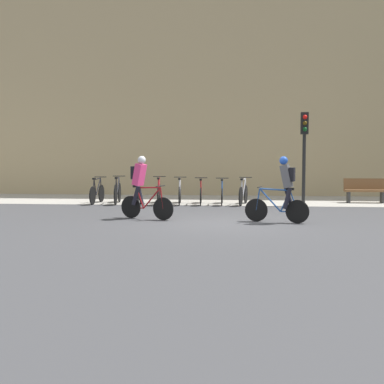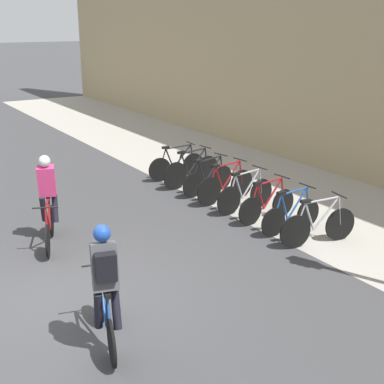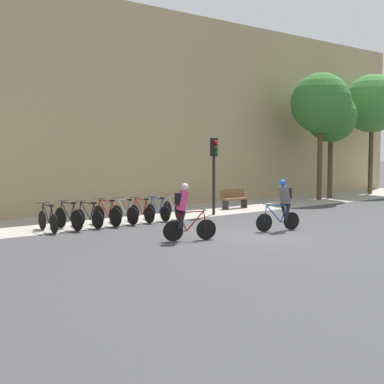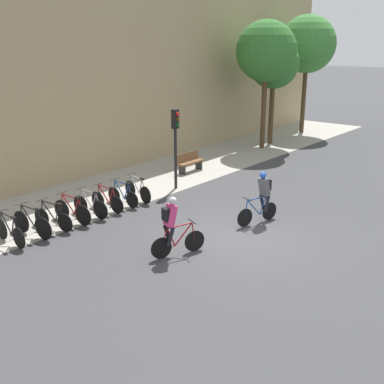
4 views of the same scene
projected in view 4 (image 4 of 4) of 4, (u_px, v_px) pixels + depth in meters
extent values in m
plane|color=#3D3D3F|center=(238.00, 237.00, 14.93)|extent=(200.00, 200.00, 0.00)
cube|color=#A39E93|center=(97.00, 194.00, 19.03)|extent=(44.00, 4.50, 0.01)
cube|color=tan|center=(48.00, 69.00, 19.15)|extent=(44.00, 0.60, 9.45)
cylinder|color=black|center=(195.00, 241.00, 13.84)|extent=(0.60, 0.27, 0.63)
cylinder|color=black|center=(161.00, 248.00, 13.36)|extent=(0.60, 0.27, 0.63)
cylinder|color=maroon|center=(183.00, 234.00, 13.59)|extent=(0.55, 0.25, 0.62)
cylinder|color=maroon|center=(171.00, 237.00, 13.42)|extent=(0.26, 0.14, 0.58)
cylinder|color=maroon|center=(180.00, 226.00, 13.45)|extent=(0.74, 0.33, 0.07)
cylinder|color=maroon|center=(168.00, 247.00, 13.46)|extent=(0.40, 0.19, 0.05)
cylinder|color=maroon|center=(164.00, 238.00, 13.32)|extent=(0.22, 0.11, 0.56)
cylinder|color=maroon|center=(193.00, 232.00, 13.73)|extent=(0.12, 0.08, 0.59)
cylinder|color=black|center=(192.00, 221.00, 13.61)|extent=(0.20, 0.44, 0.03)
cube|color=black|center=(167.00, 227.00, 13.27)|extent=(0.22, 0.15, 0.06)
cube|color=#DB3875|center=(170.00, 215.00, 13.21)|extent=(0.42, 0.42, 0.63)
sphere|color=silver|center=(173.00, 201.00, 13.13)|extent=(0.29, 0.29, 0.22)
cylinder|color=black|center=(171.00, 236.00, 13.27)|extent=(0.30, 0.21, 0.56)
cylinder|color=black|center=(167.00, 234.00, 13.46)|extent=(0.26, 0.19, 0.56)
cube|color=black|center=(166.00, 215.00, 13.13)|extent=(0.23, 0.29, 0.36)
cylinder|color=black|center=(245.00, 218.00, 15.66)|extent=(0.60, 0.20, 0.62)
cylinder|color=black|center=(269.00, 211.00, 16.26)|extent=(0.60, 0.20, 0.62)
cylinder|color=#1E478C|center=(254.00, 207.00, 15.78)|extent=(0.59, 0.20, 0.62)
cylinder|color=#1E478C|center=(263.00, 205.00, 16.01)|extent=(0.28, 0.11, 0.58)
cylinder|color=#1E478C|center=(257.00, 199.00, 15.76)|extent=(0.79, 0.25, 0.07)
cylinder|color=#1E478C|center=(265.00, 213.00, 16.14)|extent=(0.43, 0.15, 0.05)
cylinder|color=#1E478C|center=(268.00, 204.00, 16.13)|extent=(0.23, 0.09, 0.56)
cylinder|color=#1E478C|center=(246.00, 209.00, 15.60)|extent=(0.13, 0.07, 0.59)
cylinder|color=black|center=(248.00, 199.00, 15.52)|extent=(0.15, 0.45, 0.03)
cube|color=black|center=(266.00, 196.00, 15.98)|extent=(0.21, 0.13, 0.06)
cube|color=#4C4C51|center=(264.00, 187.00, 15.82)|extent=(0.39, 0.39, 0.63)
sphere|color=#1E47AD|center=(263.00, 175.00, 15.65)|extent=(0.27, 0.27, 0.22)
cylinder|color=black|center=(262.00, 202.00, 16.11)|extent=(0.29, 0.18, 0.56)
cylinder|color=black|center=(267.00, 204.00, 15.94)|extent=(0.26, 0.17, 0.56)
cube|color=black|center=(267.00, 184.00, 15.88)|extent=(0.20, 0.29, 0.36)
cylinder|color=black|center=(2.00, 229.00, 14.67)|extent=(0.06, 0.65, 0.65)
cylinder|color=black|center=(19.00, 238.00, 14.01)|extent=(0.06, 0.65, 0.65)
cylinder|color=black|center=(6.00, 223.00, 14.36)|extent=(0.06, 0.57, 0.62)
cylinder|color=black|center=(13.00, 227.00, 14.12)|extent=(0.05, 0.27, 0.58)
cylinder|color=black|center=(7.00, 215.00, 14.20)|extent=(0.07, 0.77, 0.07)
cylinder|color=black|center=(15.00, 236.00, 14.15)|extent=(0.05, 0.42, 0.05)
cylinder|color=black|center=(16.00, 229.00, 13.99)|extent=(0.04, 0.22, 0.56)
cylinder|color=black|center=(1.00, 221.00, 14.56)|extent=(0.04, 0.12, 0.59)
cylinder|color=black|center=(0.00, 211.00, 14.43)|extent=(0.46, 0.05, 0.03)
cube|color=black|center=(13.00, 218.00, 13.95)|extent=(0.09, 0.20, 0.06)
cylinder|color=black|center=(21.00, 222.00, 15.17)|extent=(0.10, 0.72, 0.72)
cylinder|color=black|center=(44.00, 229.00, 14.61)|extent=(0.10, 0.72, 0.72)
cylinder|color=black|center=(28.00, 216.00, 14.89)|extent=(0.10, 0.58, 0.63)
cylinder|color=black|center=(36.00, 219.00, 14.69)|extent=(0.07, 0.27, 0.58)
cylinder|color=black|center=(29.00, 208.00, 14.75)|extent=(0.12, 0.79, 0.07)
cylinder|color=black|center=(39.00, 228.00, 14.72)|extent=(0.07, 0.43, 0.05)
cylinder|color=black|center=(41.00, 220.00, 14.57)|extent=(0.05, 0.22, 0.56)
cylinder|color=black|center=(21.00, 213.00, 15.06)|extent=(0.05, 0.12, 0.59)
cylinder|color=black|center=(21.00, 204.00, 14.94)|extent=(0.46, 0.07, 0.03)
cube|color=black|center=(38.00, 209.00, 14.53)|extent=(0.10, 0.21, 0.06)
cylinder|color=black|center=(42.00, 217.00, 15.71)|extent=(0.14, 0.62, 0.62)
cylinder|color=black|center=(65.00, 223.00, 15.22)|extent=(0.14, 0.62, 0.62)
cylinder|color=black|center=(49.00, 211.00, 15.45)|extent=(0.13, 0.56, 0.62)
cylinder|color=black|center=(57.00, 213.00, 15.28)|extent=(0.08, 0.27, 0.58)
cylinder|color=black|center=(50.00, 203.00, 15.32)|extent=(0.17, 0.76, 0.07)
cylinder|color=black|center=(60.00, 222.00, 15.32)|extent=(0.10, 0.41, 0.05)
cylinder|color=black|center=(62.00, 214.00, 15.18)|extent=(0.07, 0.22, 0.56)
cylinder|color=black|center=(42.00, 209.00, 15.60)|extent=(0.05, 0.12, 0.59)
cylinder|color=black|center=(42.00, 200.00, 15.48)|extent=(0.46, 0.10, 0.03)
cube|color=black|center=(59.00, 204.00, 15.13)|extent=(0.11, 0.21, 0.06)
cylinder|color=black|center=(62.00, 210.00, 16.28)|extent=(0.10, 0.70, 0.70)
cylinder|color=black|center=(83.00, 216.00, 15.73)|extent=(0.10, 0.70, 0.70)
cylinder|color=maroon|center=(68.00, 204.00, 16.01)|extent=(0.09, 0.57, 0.62)
cylinder|color=maroon|center=(76.00, 206.00, 15.81)|extent=(0.07, 0.27, 0.58)
cylinder|color=maroon|center=(70.00, 196.00, 15.86)|extent=(0.11, 0.76, 0.07)
cylinder|color=maroon|center=(79.00, 215.00, 15.84)|extent=(0.07, 0.41, 0.05)
cylinder|color=maroon|center=(81.00, 207.00, 15.70)|extent=(0.05, 0.22, 0.56)
cylinder|color=maroon|center=(62.00, 202.00, 16.17)|extent=(0.05, 0.12, 0.59)
cylinder|color=black|center=(62.00, 193.00, 16.05)|extent=(0.46, 0.07, 0.03)
cube|color=black|center=(78.00, 198.00, 15.65)|extent=(0.10, 0.21, 0.06)
cylinder|color=black|center=(81.00, 205.00, 16.84)|extent=(0.09, 0.66, 0.66)
cylinder|color=black|center=(100.00, 210.00, 16.30)|extent=(0.09, 0.66, 0.66)
cylinder|color=#99999E|center=(87.00, 199.00, 16.57)|extent=(0.08, 0.54, 0.62)
cylinder|color=#99999E|center=(94.00, 201.00, 16.37)|extent=(0.06, 0.25, 0.58)
cylinder|color=#99999E|center=(88.00, 191.00, 16.42)|extent=(0.10, 0.73, 0.07)
cylinder|color=#99999E|center=(96.00, 209.00, 16.41)|extent=(0.06, 0.39, 0.05)
cylinder|color=#99999E|center=(98.00, 202.00, 16.26)|extent=(0.05, 0.21, 0.56)
cylinder|color=#99999E|center=(81.00, 197.00, 16.73)|extent=(0.04, 0.12, 0.58)
cylinder|color=black|center=(81.00, 188.00, 16.61)|extent=(0.46, 0.06, 0.03)
cube|color=black|center=(96.00, 193.00, 16.22)|extent=(0.10, 0.21, 0.06)
cylinder|color=black|center=(98.00, 200.00, 17.40)|extent=(0.07, 0.62, 0.62)
cylinder|color=black|center=(117.00, 205.00, 16.86)|extent=(0.07, 0.62, 0.62)
cylinder|color=maroon|center=(104.00, 194.00, 17.13)|extent=(0.07, 0.53, 0.62)
cylinder|color=maroon|center=(111.00, 196.00, 16.94)|extent=(0.05, 0.25, 0.58)
cylinder|color=maroon|center=(105.00, 187.00, 16.99)|extent=(0.08, 0.71, 0.07)
cylinder|color=maroon|center=(113.00, 204.00, 16.97)|extent=(0.05, 0.39, 0.05)
cylinder|color=maroon|center=(115.00, 197.00, 16.83)|extent=(0.04, 0.20, 0.56)
cylinder|color=maroon|center=(98.00, 192.00, 17.29)|extent=(0.04, 0.11, 0.58)
cylinder|color=black|center=(98.00, 184.00, 17.17)|extent=(0.46, 0.05, 0.03)
cube|color=black|center=(113.00, 188.00, 16.78)|extent=(0.09, 0.20, 0.06)
cylinder|color=black|center=(114.00, 195.00, 17.97)|extent=(0.05, 0.60, 0.60)
cylinder|color=black|center=(132.00, 200.00, 17.41)|extent=(0.05, 0.60, 0.60)
cylinder|color=#1E478C|center=(120.00, 189.00, 17.70)|extent=(0.05, 0.53, 0.62)
cylinder|color=#1E478C|center=(127.00, 192.00, 17.49)|extent=(0.04, 0.25, 0.58)
cylinder|color=#1E478C|center=(121.00, 183.00, 17.55)|extent=(0.05, 0.71, 0.07)
cylinder|color=#1E478C|center=(128.00, 199.00, 17.52)|extent=(0.04, 0.38, 0.05)
cylinder|color=#1E478C|center=(130.00, 192.00, 17.37)|extent=(0.04, 0.20, 0.56)
cylinder|color=#1E478C|center=(114.00, 188.00, 17.86)|extent=(0.04, 0.11, 0.58)
cylinder|color=black|center=(115.00, 179.00, 17.74)|extent=(0.46, 0.04, 0.03)
cube|color=black|center=(128.00, 184.00, 17.33)|extent=(0.08, 0.20, 0.06)
cylinder|color=black|center=(130.00, 189.00, 18.61)|extent=(0.15, 0.66, 0.66)
cylinder|color=black|center=(145.00, 195.00, 17.86)|extent=(0.15, 0.66, 0.66)
cylinder|color=#99999E|center=(135.00, 184.00, 18.27)|extent=(0.14, 0.56, 0.62)
cylinder|color=#99999E|center=(141.00, 186.00, 18.00)|extent=(0.09, 0.27, 0.58)
cylinder|color=#99999E|center=(136.00, 177.00, 18.10)|extent=(0.17, 0.75, 0.07)
cylinder|color=#99999E|center=(142.00, 194.00, 18.02)|extent=(0.10, 0.41, 0.05)
cylinder|color=#99999E|center=(144.00, 187.00, 17.85)|extent=(0.07, 0.22, 0.56)
cylinder|color=#99999E|center=(131.00, 182.00, 18.49)|extent=(0.06, 0.12, 0.59)
cylinder|color=black|center=(131.00, 174.00, 18.36)|extent=(0.46, 0.11, 0.03)
cube|color=black|center=(142.00, 179.00, 17.82)|extent=(0.11, 0.21, 0.06)
cylinder|color=black|center=(175.00, 150.00, 19.34)|extent=(0.12, 0.12, 3.24)
cube|color=black|center=(175.00, 119.00, 18.96)|extent=(0.26, 0.20, 0.76)
sphere|color=red|center=(178.00, 114.00, 18.82)|extent=(0.15, 0.15, 0.15)
sphere|color=#4C380A|center=(178.00, 119.00, 18.88)|extent=(0.15, 0.15, 0.15)
sphere|color=#0C4719|center=(178.00, 125.00, 18.95)|extent=(0.15, 0.15, 0.15)
cube|color=brown|center=(191.00, 162.00, 22.16)|extent=(1.51, 0.40, 0.08)
cube|color=brown|center=(188.00, 157.00, 22.19)|extent=(1.51, 0.12, 0.40)
cube|color=#2D2D2D|center=(182.00, 170.00, 21.78)|extent=(0.08, 0.36, 0.45)
cube|color=#2D2D2D|center=(199.00, 165.00, 22.67)|extent=(0.08, 0.36, 0.45)
cylinder|color=#4C3823|center=(264.00, 110.00, 26.66)|extent=(0.28, 0.28, 4.21)
sphere|color=#33702D|center=(266.00, 51.00, 25.70)|extent=(3.27, 3.27, 3.27)
cylinder|color=#4C3823|center=(271.00, 112.00, 27.83)|extent=(0.28, 0.28, 3.67)
sphere|color=#33702D|center=(274.00, 63.00, 27.00)|extent=(2.85, 2.85, 2.85)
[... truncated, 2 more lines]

